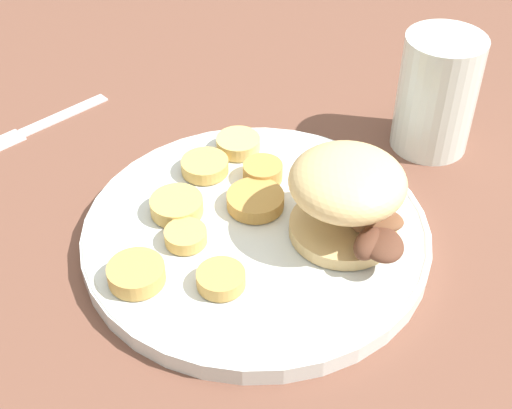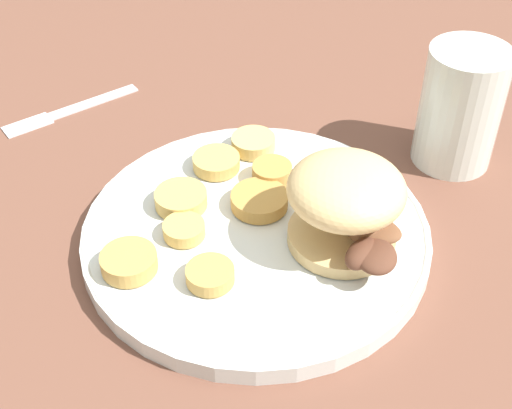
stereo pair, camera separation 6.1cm
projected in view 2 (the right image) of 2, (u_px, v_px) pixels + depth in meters
The scene contains 13 objects.
ground_plane at pixel (256, 241), 0.64m from camera, with size 4.00×4.00×0.00m, color brown.
dinner_plate at pixel (256, 233), 0.64m from camera, with size 0.31×0.31×0.02m.
sandwich at pixel (348, 204), 0.59m from camera, with size 0.12×0.10×0.08m.
potato_round_0 at pixel (181, 199), 0.65m from camera, with size 0.05×0.05×0.01m, color tan.
potato_round_1 at pixel (272, 173), 0.68m from camera, with size 0.04×0.04×0.02m, color #BC8942.
potato_round_2 at pixel (253, 143), 0.71m from camera, with size 0.04×0.04×0.01m, color #DBB766.
potato_round_3 at pixel (129, 262), 0.59m from camera, with size 0.05×0.05×0.01m, color tan.
potato_round_4 at pixel (259, 200), 0.65m from camera, with size 0.05×0.05×0.01m, color #BC8942.
potato_round_5 at pixel (184, 230), 0.62m from camera, with size 0.04×0.04×0.01m, color tan.
potato_round_6 at pixel (210, 275), 0.58m from camera, with size 0.04×0.04×0.01m, color tan.
potato_round_7 at pixel (216, 162), 0.69m from camera, with size 0.05×0.05×0.01m, color tan.
fork at pixel (70, 110), 0.80m from camera, with size 0.03×0.16×0.00m.
drinking_glass at pixel (460, 108), 0.70m from camera, with size 0.08×0.08×0.12m.
Camera 2 is at (-0.39, 0.26, 0.45)m, focal length 50.00 mm.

